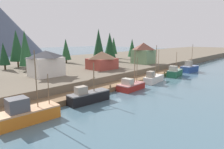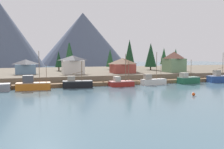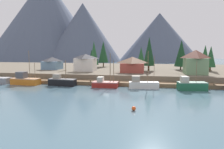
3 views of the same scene
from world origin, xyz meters
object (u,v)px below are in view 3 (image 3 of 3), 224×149
(fishing_boat_red, at_px, (105,84))
(house_white, at_px, (85,62))
(house_red, at_px, (133,64))
(house_green, at_px, (195,62))
(conifer_mid_left, at_px, (141,56))
(conifer_near_left, at_px, (94,53))
(fishing_boat_white, at_px, (143,84))
(house_blue, at_px, (52,63))
(conifer_far_left, at_px, (92,57))
(conifer_centre, at_px, (205,54))
(channel_buoy, at_px, (134,108))
(fishing_boat_orange, at_px, (25,80))
(conifer_near_right, at_px, (181,53))
(conifer_back_right, at_px, (103,52))
(fishing_boat_black, at_px, (62,82))
(conifer_mid_right, at_px, (149,51))
(fishing_boat_green, at_px, (191,85))
(conifer_back_left, at_px, (211,57))

(fishing_boat_red, relative_size, house_white, 1.24)
(house_red, relative_size, house_green, 1.06)
(house_green, xyz_separation_m, conifer_mid_left, (-17.21, 21.93, 1.21))
(fishing_boat_red, relative_size, conifer_near_left, 0.82)
(fishing_boat_white, relative_size, house_blue, 1.43)
(conifer_near_left, bearing_deg, conifer_far_left, 113.28)
(conifer_centre, xyz_separation_m, channel_buoy, (-24.03, -54.47, -7.81))
(house_green, xyz_separation_m, conifer_centre, (8.02, 21.20, 1.91))
(house_white, bearing_deg, fishing_boat_white, -38.87)
(conifer_near_left, bearing_deg, channel_buoy, -67.44)
(fishing_boat_orange, height_order, conifer_centre, conifer_centre)
(fishing_boat_orange, bearing_deg, conifer_near_right, 34.54)
(conifer_back_right, distance_m, conifer_centre, 42.04)
(fishing_boat_white, bearing_deg, conifer_near_right, 58.59)
(fishing_boat_black, height_order, conifer_mid_left, conifer_mid_left)
(fishing_boat_red, distance_m, conifer_near_right, 36.75)
(conifer_mid_right, bearing_deg, fishing_boat_orange, -147.91)
(house_green, bearing_deg, conifer_mid_right, 149.00)
(house_red, height_order, house_white, house_white)
(conifer_far_left, bearing_deg, house_green, -28.47)
(house_red, xyz_separation_m, conifer_near_right, (17.02, 12.67, 3.55))
(conifer_mid_left, height_order, channel_buoy, conifer_mid_left)
(fishing_boat_green, bearing_deg, conifer_back_left, 57.71)
(fishing_boat_white, relative_size, house_white, 1.32)
(house_green, distance_m, conifer_centre, 22.75)
(fishing_boat_white, height_order, channel_buoy, fishing_boat_white)
(house_red, bearing_deg, house_blue, 169.23)
(fishing_boat_red, bearing_deg, conifer_back_right, 102.05)
(fishing_boat_orange, xyz_separation_m, channel_buoy, (32.46, -19.91, -0.91))
(fishing_boat_white, distance_m, conifer_centre, 42.16)
(fishing_boat_red, bearing_deg, conifer_centre, 44.73)
(conifer_back_left, xyz_separation_m, conifer_centre, (0.94, 11.04, 0.60))
(conifer_centre, bearing_deg, conifer_back_right, 177.03)
(fishing_boat_orange, relative_size, fishing_boat_white, 1.01)
(fishing_boat_red, distance_m, channel_buoy, 21.95)
(house_blue, bearing_deg, fishing_boat_green, -24.23)
(conifer_mid_right, bearing_deg, conifer_near_right, 26.64)
(house_green, xyz_separation_m, conifer_far_left, (-38.63, 20.95, 0.76))
(fishing_boat_red, relative_size, conifer_near_right, 0.81)
(house_red, bearing_deg, fishing_boat_green, -44.25)
(fishing_boat_red, bearing_deg, fishing_boat_white, -0.86)
(fishing_boat_orange, height_order, fishing_boat_red, fishing_boat_orange)
(house_red, height_order, conifer_mid_right, conifer_mid_right)
(fishing_boat_black, xyz_separation_m, conifer_back_right, (3.39, 36.54, 7.99))
(house_blue, bearing_deg, conifer_near_right, 7.88)
(conifer_back_right, height_order, conifer_centre, conifer_back_right)
(conifer_far_left, bearing_deg, house_red, -44.84)
(conifer_mid_right, bearing_deg, fishing_boat_red, -117.53)
(conifer_far_left, bearing_deg, fishing_boat_orange, -105.98)
(house_red, bearing_deg, conifer_back_right, 124.18)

